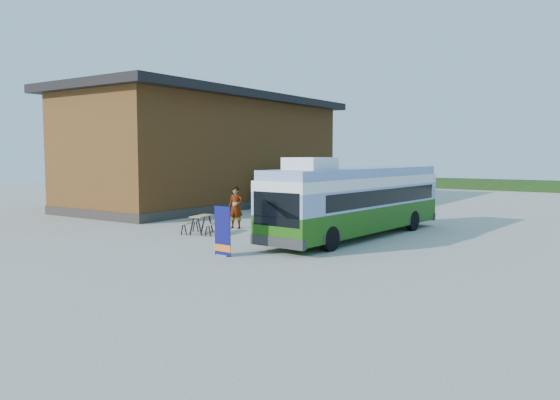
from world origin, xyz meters
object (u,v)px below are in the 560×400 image
Objects in this scene: person_a at (236,207)px; slurry_tanker at (286,187)px; picnic_table at (201,220)px; person_b at (287,195)px; bus at (357,199)px; banner at (223,236)px.

slurry_tanker is (-4.18, 10.55, 0.28)m from person_a.
slurry_tanker is (-4.07, 12.81, 0.67)m from picnic_table.
person_b is (-3.81, 10.17, -0.22)m from person_a.
person_a is (-5.91, -0.82, -0.62)m from bus.
person_b is at bearing -51.43° from slurry_tanker.
bus is 14.02m from slurry_tanker.
bus is at bearing 78.58° from banner.
banner is 1.10× the size of person_b.
banner is 7.04m from person_a.
picnic_table is 12.96m from person_b.
bus reaches higher than person_a.
picnic_table is (-6.02, -3.08, -1.01)m from bus.
banner is 0.86× the size of person_a.
bus is 6.51× the size of picnic_table.
bus reaches higher than person_b.
person_b is 0.26× the size of slurry_tanker.
picnic_table is 1.10× the size of person_b.
slurry_tanker reaches higher than person_b.
bus is at bearing 12.23° from picnic_table.
slurry_tanker is (-8.24, 16.29, 0.58)m from banner.
bus is 6.84m from picnic_table.
bus reaches higher than slurry_tanker.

